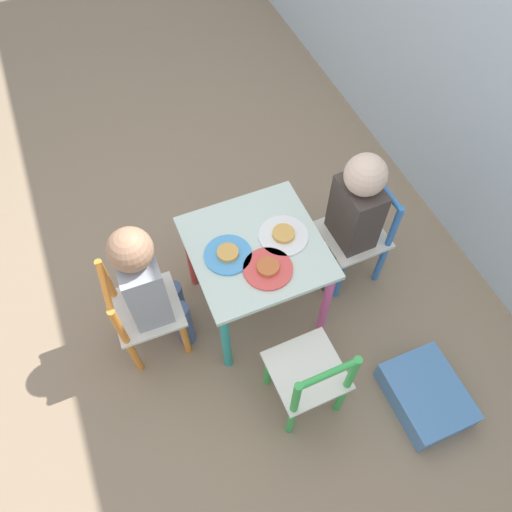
{
  "coord_description": "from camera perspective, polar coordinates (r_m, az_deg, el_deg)",
  "views": [
    {
      "loc": [
        0.98,
        -0.41,
        2.03
      ],
      "look_at": [
        0.0,
        0.0,
        0.4
      ],
      "focal_mm": 35.0,
      "sensor_mm": 36.0,
      "label": 1
    }
  ],
  "objects": [
    {
      "name": "child_front",
      "position": [
        1.86,
        -12.2,
        -3.09
      ],
      "size": [
        0.2,
        0.21,
        0.76
      ],
      "rotation": [
        0.0,
        0.0,
        -3.16
      ],
      "color": "#4C608E",
      "rests_on": "ground_plane"
    },
    {
      "name": "chair_green",
      "position": [
        1.88,
        6.11,
        -13.69
      ],
      "size": [
        0.27,
        0.27,
        0.52
      ],
      "rotation": [
        0.0,
        0.0,
        -1.55
      ],
      "color": "silver",
      "rests_on": "ground_plane"
    },
    {
      "name": "kids_table",
      "position": [
        1.96,
        -0.0,
        -0.22
      ],
      "size": [
        0.5,
        0.5,
        0.47
      ],
      "color": "silver",
      "rests_on": "ground_plane"
    },
    {
      "name": "plate_right",
      "position": [
        1.82,
        1.37,
        -1.41
      ],
      "size": [
        0.18,
        0.18,
        0.03
      ],
      "color": "#E54C47",
      "rests_on": "kids_table"
    },
    {
      "name": "plate_front",
      "position": [
        1.86,
        -3.23,
        0.2
      ],
      "size": [
        0.18,
        0.18,
        0.03
      ],
      "color": "#4C9EE0",
      "rests_on": "kids_table"
    },
    {
      "name": "ground_plane",
      "position": [
        2.29,
        -0.0,
        -5.43
      ],
      "size": [
        6.0,
        6.0,
        0.0
      ],
      "primitive_type": "plane",
      "color": "#8C755B"
    },
    {
      "name": "storage_bin",
      "position": [
        2.17,
        18.86,
        -14.8
      ],
      "size": [
        0.34,
        0.27,
        0.11
      ],
      "color": "#4C7FB7",
      "rests_on": "ground_plane"
    },
    {
      "name": "chair_blue",
      "position": [
        2.21,
        11.49,
        2.35
      ],
      "size": [
        0.27,
        0.27,
        0.52
      ],
      "rotation": [
        0.0,
        0.0,
        0.03
      ],
      "color": "silver",
      "rests_on": "ground_plane"
    },
    {
      "name": "child_back",
      "position": [
        2.04,
        10.91,
        4.86
      ],
      "size": [
        0.2,
        0.22,
        0.74
      ],
      "rotation": [
        0.0,
        0.0,
        0.03
      ],
      "color": "#38383D",
      "rests_on": "ground_plane"
    },
    {
      "name": "plate_back",
      "position": [
        1.91,
        3.15,
        2.39
      ],
      "size": [
        0.19,
        0.19,
        0.03
      ],
      "color": "white",
      "rests_on": "kids_table"
    },
    {
      "name": "chair_orange",
      "position": [
        2.03,
        -12.89,
        -6.32
      ],
      "size": [
        0.27,
        0.27,
        0.52
      ],
      "rotation": [
        0.0,
        0.0,
        -3.16
      ],
      "color": "silver",
      "rests_on": "ground_plane"
    }
  ]
}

